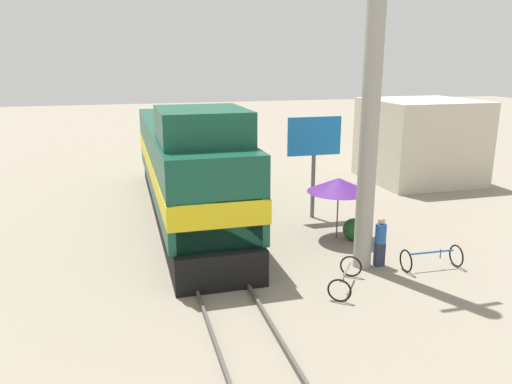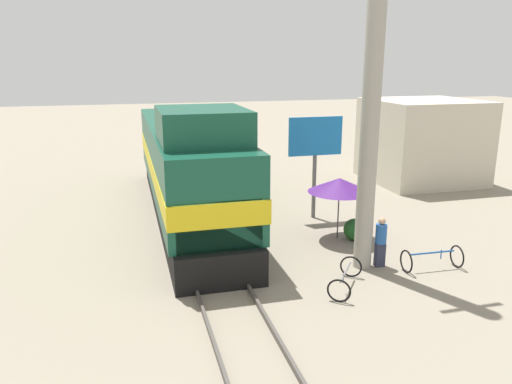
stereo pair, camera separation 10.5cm
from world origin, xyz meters
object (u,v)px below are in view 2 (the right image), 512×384
(person_bystander, at_px, (381,240))
(locomotive, at_px, (188,169))
(vendor_umbrella, at_px, (339,185))
(billboard_sign, at_px, (315,143))
(bicycle, at_px, (432,259))
(utility_pole, at_px, (372,84))
(bicycle_spare, at_px, (345,278))

(person_bystander, bearing_deg, locomotive, 128.30)
(vendor_umbrella, xyz_separation_m, billboard_sign, (0.04, 2.48, 1.10))
(person_bystander, bearing_deg, bicycle, -25.13)
(locomotive, distance_m, utility_pole, 8.45)
(person_bystander, distance_m, bicycle_spare, 2.13)
(locomotive, distance_m, bicycle_spare, 8.42)
(bicycle, height_order, bicycle_spare, bicycle)
(locomotive, height_order, utility_pole, utility_pole)
(locomotive, height_order, person_bystander, locomotive)
(person_bystander, bearing_deg, vendor_umbrella, 94.93)
(utility_pole, xyz_separation_m, bicycle_spare, (-1.18, -1.32, -5.19))
(bicycle_spare, bearing_deg, locomotive, 149.72)
(utility_pole, relative_size, vendor_umbrella, 4.97)
(vendor_umbrella, bearing_deg, locomotive, 142.31)
(utility_pole, height_order, bicycle, utility_pole)
(person_bystander, xyz_separation_m, bicycle_spare, (-1.69, -1.18, -0.51))
(bicycle_spare, bearing_deg, vendor_umbrella, 105.03)
(utility_pole, height_order, person_bystander, utility_pole)
(utility_pole, distance_m, bicycle, 5.57)
(vendor_umbrella, height_order, bicycle, vendor_umbrella)
(locomotive, relative_size, bicycle, 8.22)
(vendor_umbrella, bearing_deg, person_bystander, -85.07)
(locomotive, height_order, billboard_sign, locomotive)
(locomotive, xyz_separation_m, bicycle_spare, (3.33, -7.55, -1.68))
(billboard_sign, bearing_deg, utility_pole, -93.73)
(billboard_sign, bearing_deg, person_bystander, -87.87)
(bicycle, bearing_deg, person_bystander, 66.56)
(locomotive, bearing_deg, billboard_sign, -14.27)
(vendor_umbrella, bearing_deg, bicycle_spare, -110.88)
(person_bystander, xyz_separation_m, bicycle, (1.40, -0.66, -0.49))
(bicycle, distance_m, bicycle_spare, 3.14)
(person_bystander, bearing_deg, billboard_sign, 92.13)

